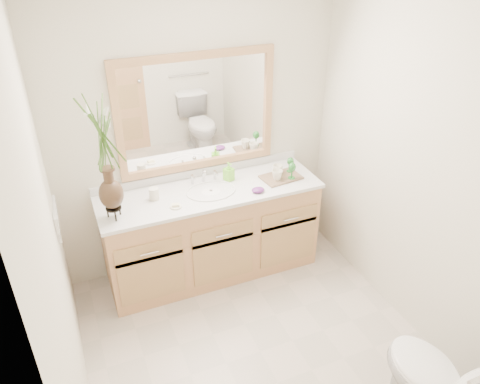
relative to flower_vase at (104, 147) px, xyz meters
name	(u,v)px	position (x,y,z in m)	size (l,w,h in m)	color
floor	(260,351)	(0.79, -0.91, -1.41)	(2.60, 2.60, 0.00)	#C0B4A3
ceiling	(271,4)	(0.79, -0.91, 0.99)	(2.40, 2.60, 0.02)	white
wall_back	(197,136)	(0.79, 0.39, -0.21)	(2.40, 0.02, 2.40)	beige
wall_left	(56,264)	(-0.41, -0.91, -0.21)	(0.02, 2.60, 2.40)	beige
wall_right	(421,178)	(1.99, -0.91, -0.21)	(0.02, 2.60, 2.40)	beige
vanity	(212,233)	(0.79, 0.11, -1.01)	(1.80, 0.55, 0.80)	tan
counter	(210,192)	(0.79, 0.11, -0.59)	(1.84, 0.57, 0.03)	silver
sink	(211,197)	(0.79, 0.09, -0.63)	(0.38, 0.34, 0.23)	white
mirror	(197,113)	(0.79, 0.37, 0.00)	(1.32, 0.04, 0.97)	white
switch_plate	(56,222)	(-0.40, -0.14, -0.43)	(0.02, 0.12, 0.12)	white
flower_vase	(104,147)	(0.00, 0.00, 0.00)	(0.21, 0.21, 0.85)	black
tumbler	(154,194)	(0.34, 0.14, -0.53)	(0.08, 0.08, 0.10)	silver
soap_dish	(176,206)	(0.46, -0.04, -0.57)	(0.09, 0.09, 0.03)	silver
soap_bottle	(229,172)	(0.99, 0.21, -0.51)	(0.07, 0.07, 0.15)	#7DE736
purple_dish	(258,190)	(1.14, -0.07, -0.56)	(0.11, 0.09, 0.04)	#5F236B
tray	(281,177)	(1.42, 0.07, -0.57)	(0.33, 0.22, 0.02)	brown
mug_left	(277,175)	(1.36, 0.03, -0.52)	(0.09, 0.09, 0.09)	silver
mug_right	(278,169)	(1.41, 0.12, -0.52)	(0.09, 0.08, 0.09)	silver
goblet_front	(292,168)	(1.49, 0.01, -0.47)	(0.06, 0.06, 0.14)	#26732A
goblet_back	(290,162)	(1.53, 0.12, -0.47)	(0.06, 0.06, 0.13)	#26732A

